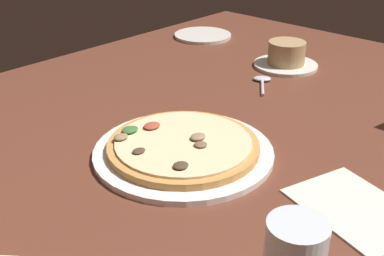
{
  "coord_description": "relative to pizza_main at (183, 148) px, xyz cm",
  "views": [
    {
      "loc": [
        -58.06,
        -51.53,
        44.11
      ],
      "look_at": [
        -3.71,
        -1.51,
        7.0
      ],
      "focal_mm": 46.06,
      "sensor_mm": 36.0,
      "label": 1
    }
  ],
  "objects": [
    {
      "name": "ramekin_on_saucer",
      "position": [
        47.74,
        11.27,
        1.37
      ],
      "size": [
        15.3,
        15.3,
        6.21
      ],
      "color": "silver",
      "rests_on": "dining_table"
    },
    {
      "name": "side_plate",
      "position": [
        53.18,
        42.75,
        -0.73
      ],
      "size": [
        16.25,
        16.25,
        0.9
      ],
      "primitive_type": "cylinder",
      "color": "silver",
      "rests_on": "dining_table"
    },
    {
      "name": "paper_menu",
      "position": [
        5.11,
        -27.74,
        -1.03
      ],
      "size": [
        17.23,
        20.15,
        0.3
      ],
      "primitive_type": "cube",
      "rotation": [
        0.0,
        0.0,
        -0.31
      ],
      "color": "silver",
      "rests_on": "dining_table"
    },
    {
      "name": "pizza_main",
      "position": [
        0.0,
        0.0,
        0.0
      ],
      "size": [
        29.44,
        29.44,
        3.37
      ],
      "color": "white",
      "rests_on": "dining_table"
    },
    {
      "name": "dining_table",
      "position": [
        7.46,
        2.97,
        -3.18
      ],
      "size": [
        150.0,
        110.0,
        4.0
      ],
      "primitive_type": "cube",
      "color": "brown",
      "rests_on": "ground"
    },
    {
      "name": "spoon",
      "position": [
        35.16,
        9.19,
        -0.73
      ],
      "size": [
        10.04,
        8.23,
        1.0
      ],
      "color": "silver",
      "rests_on": "dining_table"
    }
  ]
}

